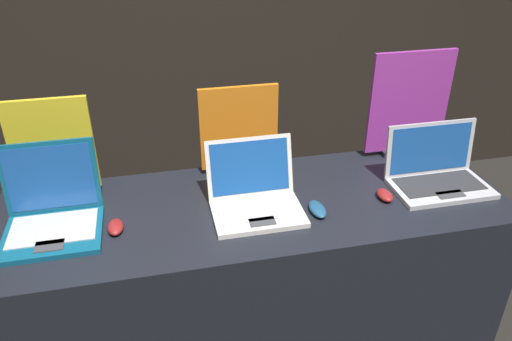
{
  "coord_description": "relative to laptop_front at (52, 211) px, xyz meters",
  "views": [
    {
      "loc": [
        -0.36,
        -1.27,
        2.07
      ],
      "look_at": [
        0.0,
        0.34,
        1.14
      ],
      "focal_mm": 35.0,
      "sensor_mm": 36.0,
      "label": 1
    }
  ],
  "objects": [
    {
      "name": "laptop_middle",
      "position": [
        0.74,
        -0.04,
        -0.01
      ],
      "size": [
        0.34,
        0.31,
        0.25
      ],
      "color": "silver",
      "rests_on": "display_counter"
    },
    {
      "name": "promo_stand_middle",
      "position": [
        0.74,
        0.27,
        0.11
      ],
      "size": [
        0.33,
        0.07,
        0.39
      ],
      "color": "black",
      "rests_on": "display_counter"
    },
    {
      "name": "laptop_front",
      "position": [
        0.0,
        0.0,
        0.0
      ],
      "size": [
        0.34,
        0.31,
        0.3
      ],
      "color": "#0F5170",
      "rests_on": "display_counter"
    },
    {
      "name": "promo_stand_front",
      "position": [
        -0.0,
        0.23,
        0.13
      ],
      "size": [
        0.31,
        0.07,
        0.41
      ],
      "color": "black",
      "rests_on": "display_counter"
    },
    {
      "name": "mouse_middle",
      "position": [
        0.97,
        -0.12,
        -0.05
      ],
      "size": [
        0.06,
        0.12,
        0.03
      ],
      "color": "navy",
      "rests_on": "display_counter"
    },
    {
      "name": "promo_stand_back",
      "position": [
        1.52,
        0.27,
        0.16
      ],
      "size": [
        0.38,
        0.07,
        0.48
      ],
      "color": "black",
      "rests_on": "display_counter"
    },
    {
      "name": "display_counter",
      "position": [
        0.75,
        -0.01,
        -0.56
      ],
      "size": [
        2.0,
        0.68,
        0.99
      ],
      "color": "black",
      "rests_on": "ground_plane"
    },
    {
      "name": "wall_back",
      "position": [
        0.75,
        1.74,
        0.34
      ],
      "size": [
        8.0,
        0.05,
        2.8
      ],
      "color": "black",
      "rests_on": "ground_plane"
    },
    {
      "name": "mouse_back",
      "position": [
        1.26,
        -0.09,
        -0.05
      ],
      "size": [
        0.06,
        0.09,
        0.03
      ],
      "color": "maroon",
      "rests_on": "display_counter"
    },
    {
      "name": "laptop_back",
      "position": [
        1.52,
        -0.03,
        -0.01
      ],
      "size": [
        0.39,
        0.26,
        0.25
      ],
      "color": "#B7B7BC",
      "rests_on": "display_counter"
    },
    {
      "name": "mouse_front",
      "position": [
        0.22,
        -0.07,
        -0.05
      ],
      "size": [
        0.06,
        0.1,
        0.03
      ],
      "color": "maroon",
      "rests_on": "display_counter"
    }
  ]
}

